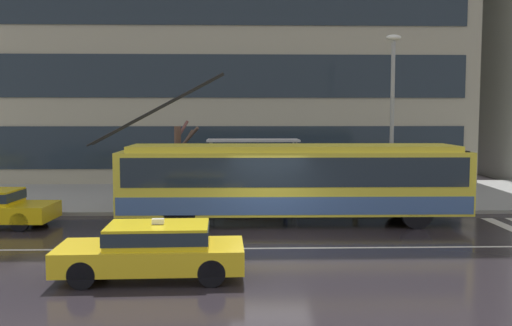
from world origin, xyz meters
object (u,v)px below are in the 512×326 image
bus_shelter (253,157)px  pedestrian_approaching_curb (286,179)px  trolleybus (293,180)px  pedestrian_at_shelter (357,165)px  street_tree_bare (179,161)px  street_lamp (392,106)px  taxi_oncoming_near (154,248)px

bus_shelter → pedestrian_approaching_curb: bearing=10.6°
trolleybus → pedestrian_approaching_curb: 3.79m
bus_shelter → pedestrian_at_shelter: (4.31, 0.08, -0.38)m
pedestrian_approaching_curb → trolleybus: bearing=-90.7°
trolleybus → street_tree_bare: size_ratio=3.82×
trolleybus → street_lamp: 5.67m
trolleybus → pedestrian_at_shelter: 4.68m
trolleybus → bus_shelter: 3.79m
pedestrian_at_shelter → pedestrian_approaching_curb: bearing=176.6°
taxi_oncoming_near → street_tree_bare: size_ratio=1.27×
bus_shelter → pedestrian_at_shelter: bearing=1.1°
bus_shelter → street_tree_bare: street_tree_bare is taller
trolleybus → street_tree_bare: (-4.29, 3.19, 0.42)m
bus_shelter → street_lamp: size_ratio=0.54×
pedestrian_approaching_curb → street_tree_bare: bearing=-172.4°
taxi_oncoming_near → pedestrian_at_shelter: bearing=56.2°
taxi_oncoming_near → pedestrian_approaching_curb: pedestrian_approaching_curb is taller
pedestrian_at_shelter → street_lamp: street_lamp is taller
pedestrian_approaching_curb → street_lamp: size_ratio=0.25×
trolleybus → taxi_oncoming_near: (-3.88, -6.67, -0.82)m
pedestrian_at_shelter → street_lamp: bearing=-34.1°
street_lamp → bus_shelter: bearing=172.5°
street_tree_bare → street_lamp: bearing=-2.7°
street_lamp → street_tree_bare: size_ratio=1.99×
street_tree_bare → trolleybus: bearing=-36.7°
pedestrian_at_shelter → bus_shelter: bearing=-178.9°
pedestrian_at_shelter → street_tree_bare: 7.30m
street_tree_bare → taxi_oncoming_near: bearing=-87.6°
pedestrian_approaching_curb → street_tree_bare: street_tree_bare is taller
bus_shelter → pedestrian_approaching_curb: size_ratio=2.17×
trolleybus → taxi_oncoming_near: trolleybus is taller
pedestrian_approaching_curb → street_lamp: (4.13, -0.98, 3.00)m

